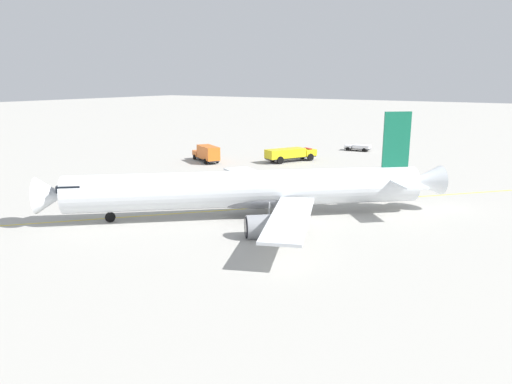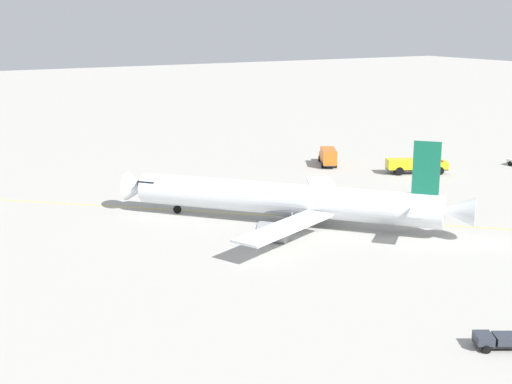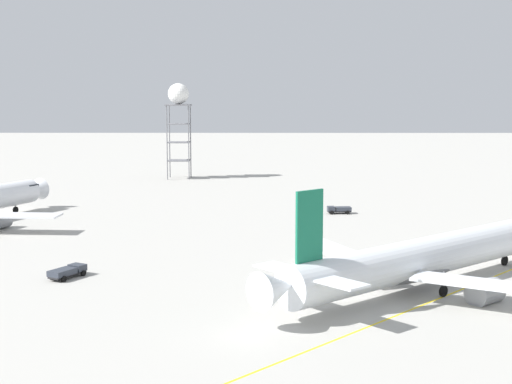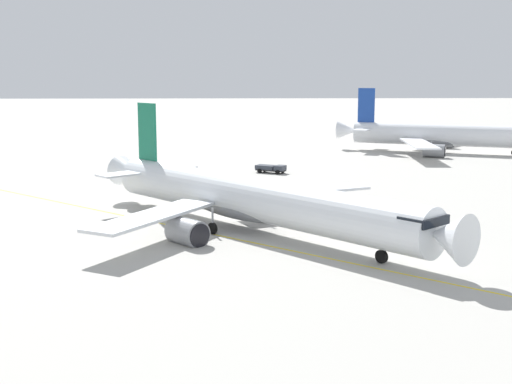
% 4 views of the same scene
% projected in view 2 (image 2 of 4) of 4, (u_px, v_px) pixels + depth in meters
% --- Properties ---
extents(ground_plane, '(600.00, 600.00, 0.00)m').
position_uv_depth(ground_plane, '(331.00, 231.00, 86.69)').
color(ground_plane, '#ADAAA3').
extents(airliner_main, '(36.70, 33.31, 11.88)m').
position_uv_depth(airliner_main, '(288.00, 201.00, 89.17)').
color(airliner_main, silver).
rests_on(airliner_main, ground_plane).
extents(catering_truck_truck, '(8.54, 6.27, 3.10)m').
position_uv_depth(catering_truck_truck, '(328.00, 156.00, 124.96)').
color(catering_truck_truck, '#232326').
rests_on(catering_truck_truck, ground_plane).
extents(fire_tender_truck, '(6.97, 10.36, 2.50)m').
position_uv_depth(fire_tender_truck, '(416.00, 165.00, 118.47)').
color(fire_tender_truck, '#232326').
rests_on(fire_tender_truck, ground_plane).
extents(baggage_truck_truck_extra, '(3.71, 4.76, 1.22)m').
position_uv_depth(baggage_truck_truck_extra, '(502.00, 340.00, 55.90)').
color(baggage_truck_truck_extra, '#232326').
rests_on(baggage_truck_truck_extra, ground_plane).
extents(taxiway_centreline, '(110.23, 122.36, 0.01)m').
position_uv_depth(taxiway_centreline, '(255.00, 215.00, 94.06)').
color(taxiway_centreline, yellow).
rests_on(taxiway_centreline, ground_plane).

